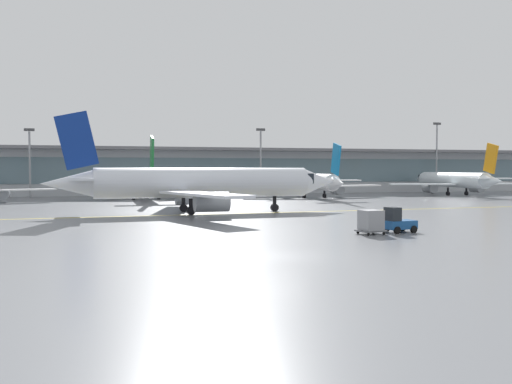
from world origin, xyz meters
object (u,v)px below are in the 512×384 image
apron_light_mast_3 (437,154)px  cargo_dolly_lead (371,221)px  gate_airplane_4 (453,180)px  apron_light_mast_1 (30,159)px  baggage_tug (398,222)px  apron_light_mast_2 (261,158)px  gate_airplane_2 (146,181)px  taxiing_regional_jet (200,184)px  gate_airplane_3 (312,182)px

apron_light_mast_3 → cargo_dolly_lead: bearing=-127.2°
gate_airplane_4 → apron_light_mast_1: size_ratio=2.39×
baggage_tug → apron_light_mast_2: apron_light_mast_2 is taller
gate_airplane_2 → apron_light_mast_1: bearing=64.8°
apron_light_mast_3 → baggage_tug: bearing=-126.0°
cargo_dolly_lead → apron_light_mast_2: apron_light_mast_2 is taller
gate_airplane_4 → baggage_tug: 71.33m
gate_airplane_4 → taxiing_regional_jet: (-56.82, -30.98, 0.52)m
gate_airplane_4 → apron_light_mast_3: size_ratio=1.93×
gate_airplane_2 → taxiing_regional_jet: size_ratio=0.89×
cargo_dolly_lead → apron_light_mast_1: apron_light_mast_1 is taller
baggage_tug → apron_light_mast_3: size_ratio=0.18×
gate_airplane_3 → baggage_tug: (-13.97, -54.16, -1.97)m
gate_airplane_3 → baggage_tug: 55.97m
baggage_tug → apron_light_mast_3: apron_light_mast_3 is taller
gate_airplane_4 → apron_light_mast_2: (-37.07, 10.86, 4.37)m
taxiing_regional_jet → baggage_tug: taxiing_regional_jet is taller
cargo_dolly_lead → apron_light_mast_1: (-32.81, 67.60, 5.90)m
taxiing_regional_jet → gate_airplane_4: bearing=26.9°
gate_airplane_4 → apron_light_mast_2: size_ratio=2.25×
gate_airplane_4 → apron_light_mast_1: (-80.30, 11.75, 3.97)m
gate_airplane_2 → apron_light_mast_3: 66.06m
taxiing_regional_jet → apron_light_mast_1: 48.88m
taxiing_regional_jet → apron_light_mast_2: size_ratio=2.64×
gate_airplane_3 → apron_light_mast_2: 14.35m
baggage_tug → apron_light_mast_2: size_ratio=0.21×
gate_airplane_4 → baggage_tug: size_ratio=10.80×
gate_airplane_3 → gate_airplane_4: (30.87, 1.27, 0.13)m
apron_light_mast_3 → apron_light_mast_1: bearing=-179.4°
gate_airplane_2 → taxiing_regional_jet: taxiing_regional_jet is taller
taxiing_regional_jet → cargo_dolly_lead: 26.67m
baggage_tug → cargo_dolly_lead: bearing=180.0°
gate_airplane_2 → baggage_tug: bearing=-164.8°
gate_airplane_3 → apron_light_mast_3: apron_light_mast_3 is taller
apron_light_mast_1 → gate_airplane_4: bearing=-8.3°
gate_airplane_4 → apron_light_mast_3: (4.54, 12.58, 5.52)m
taxiing_regional_jet → cargo_dolly_lead: (9.33, -24.87, -2.45)m
baggage_tug → gate_airplane_3: bearing=66.6°
cargo_dolly_lead → apron_light_mast_3: bearing=43.8°
gate_airplane_2 → taxiing_regional_jet: (3.68, -33.39, 0.37)m
gate_airplane_4 → gate_airplane_2: bearing=91.3°
gate_airplane_4 → cargo_dolly_lead: gate_airplane_4 is taller
gate_airplane_3 → apron_light_mast_2: bearing=28.7°
apron_light_mast_3 → gate_airplane_3: bearing=-158.6°
gate_airplane_3 → taxiing_regional_jet: 39.45m
cargo_dolly_lead → baggage_tug: bearing=-0.0°
cargo_dolly_lead → apron_light_mast_3: apron_light_mast_3 is taller
gate_airplane_2 → apron_light_mast_1: apron_light_mast_1 is taller
gate_airplane_2 → apron_light_mast_2: bearing=-70.1°
gate_airplane_2 → gate_airplane_3: bearing=-97.0°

